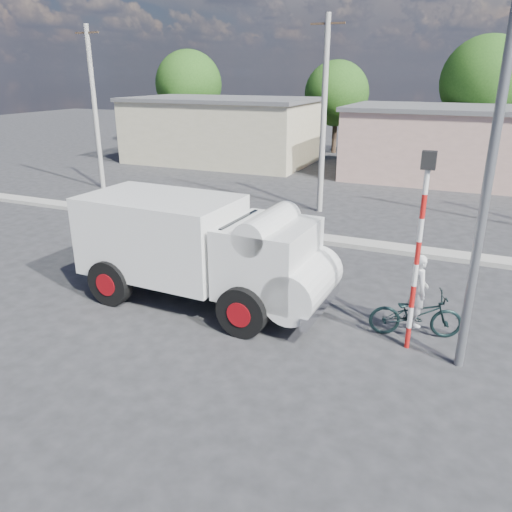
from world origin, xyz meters
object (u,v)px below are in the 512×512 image
at_px(truck, 203,248).
at_px(streetlight, 488,122).
at_px(bicycle, 416,314).
at_px(traffic_pole, 420,237).
at_px(cyclist, 417,302).

bearing_deg(truck, streetlight, -2.76).
bearing_deg(bicycle, truck, 77.29).
bearing_deg(streetlight, truck, 174.93).
bearing_deg(traffic_pole, bicycle, 84.11).
relative_size(truck, cyclist, 3.98).
height_order(truck, bicycle, truck).
bearing_deg(streetlight, traffic_pole, 162.27).
height_order(bicycle, traffic_pole, traffic_pole).
xyz_separation_m(truck, cyclist, (5.35, 0.37, -0.68)).
height_order(truck, cyclist, truck).
xyz_separation_m(truck, bicycle, (5.35, 0.37, -0.98)).
distance_m(traffic_pole, streetlight, 2.56).
xyz_separation_m(cyclist, streetlight, (0.87, -0.93, 4.11)).
relative_size(bicycle, streetlight, 0.23).
relative_size(cyclist, streetlight, 0.19).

